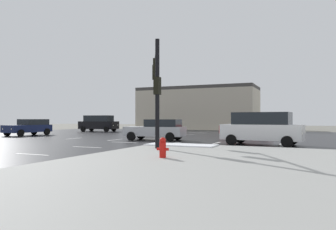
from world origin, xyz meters
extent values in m
plane|color=slate|center=(0.00, 0.00, 0.00)|extent=(120.00, 120.00, 0.00)
cube|color=#232326|center=(0.00, 0.00, 0.01)|extent=(44.00, 44.00, 0.02)
cube|color=#9E9E99|center=(12.00, -12.00, 0.07)|extent=(18.00, 18.00, 0.14)
cube|color=white|center=(5.00, -4.00, 0.17)|extent=(4.00, 1.60, 0.06)
cube|color=silver|center=(0.00, -10.00, 0.02)|extent=(2.00, 0.15, 0.01)
cube|color=silver|center=(0.00, -6.00, 0.02)|extent=(2.00, 0.15, 0.01)
cube|color=silver|center=(0.00, -2.00, 0.02)|extent=(2.00, 0.15, 0.01)
cube|color=silver|center=(0.00, 2.00, 0.02)|extent=(2.00, 0.15, 0.01)
cube|color=silver|center=(0.00, 6.00, 0.02)|extent=(2.00, 0.15, 0.01)
cube|color=silver|center=(0.00, 10.00, 0.02)|extent=(2.00, 0.15, 0.01)
cube|color=silver|center=(0.00, 14.00, 0.02)|extent=(2.00, 0.15, 0.01)
cube|color=silver|center=(0.00, 18.00, 0.02)|extent=(2.00, 0.15, 0.01)
cube|color=silver|center=(-14.00, 0.00, 0.02)|extent=(0.15, 2.00, 0.01)
cube|color=silver|center=(-10.00, 0.00, 0.02)|extent=(0.15, 2.00, 0.01)
cube|color=silver|center=(-6.00, 0.00, 0.02)|extent=(0.15, 2.00, 0.01)
cube|color=silver|center=(-2.00, 0.00, 0.02)|extent=(0.15, 2.00, 0.01)
cube|color=silver|center=(2.00, 0.00, 0.02)|extent=(0.15, 2.00, 0.01)
cube|color=silver|center=(6.00, 0.00, 0.02)|extent=(0.15, 2.00, 0.01)
cube|color=silver|center=(10.00, 0.00, 0.02)|extent=(0.15, 2.00, 0.01)
cube|color=silver|center=(3.50, -4.00, 0.02)|extent=(0.45, 7.00, 0.01)
cylinder|color=black|center=(4.54, -6.15, 2.94)|extent=(0.22, 0.22, 5.61)
cylinder|color=black|center=(3.32, -3.80, 5.35)|extent=(2.57, 4.77, 0.14)
cube|color=black|center=(3.44, -4.03, 4.72)|extent=(0.45, 0.41, 0.95)
sphere|color=red|center=(3.37, -3.89, 5.01)|extent=(0.20, 0.20, 0.20)
cube|color=black|center=(2.34, -1.91, 4.72)|extent=(0.45, 0.41, 0.95)
sphere|color=red|center=(2.27, -1.77, 5.01)|extent=(0.20, 0.20, 0.20)
cube|color=black|center=(4.54, -6.15, 3.34)|extent=(0.28, 0.36, 0.90)
cylinder|color=red|center=(6.41, -9.55, 0.44)|extent=(0.26, 0.26, 0.60)
sphere|color=red|center=(6.41, -9.55, 0.81)|extent=(0.25, 0.25, 0.25)
cylinder|color=red|center=(6.23, -9.55, 0.47)|extent=(0.12, 0.11, 0.11)
cylinder|color=red|center=(6.59, -9.55, 0.47)|extent=(0.12, 0.11, 0.11)
cube|color=#BCB29E|center=(-4.46, 27.58, 3.04)|extent=(18.31, 8.00, 6.08)
cube|color=#3F3D3A|center=(-4.46, 27.58, 6.33)|extent=(18.31, 8.00, 0.50)
cube|color=white|center=(8.99, -0.45, 0.82)|extent=(4.97, 2.41, 0.95)
cube|color=black|center=(8.99, -0.45, 1.67)|extent=(3.52, 2.11, 0.75)
cylinder|color=black|center=(10.71, 0.36, 0.35)|extent=(0.68, 0.28, 0.66)
cylinder|color=black|center=(10.51, -1.58, 0.35)|extent=(0.68, 0.28, 0.66)
cylinder|color=black|center=(7.46, 0.68, 0.35)|extent=(0.68, 0.28, 0.66)
cylinder|color=black|center=(7.27, -1.26, 0.35)|extent=(0.68, 0.28, 0.66)
sphere|color=white|center=(11.39, -0.05, 0.82)|extent=(0.18, 0.18, 0.18)
sphere|color=white|center=(11.26, -1.30, 0.82)|extent=(0.18, 0.18, 0.18)
cube|color=#B21919|center=(6.57, 7.80, 0.70)|extent=(4.67, 2.29, 0.70)
cube|color=black|center=(7.24, 7.87, 1.33)|extent=(2.65, 1.92, 0.55)
cylinder|color=black|center=(5.15, 6.73, 0.35)|extent=(0.68, 0.29, 0.66)
cylinder|color=black|center=(4.94, 8.52, 0.35)|extent=(0.68, 0.29, 0.66)
cylinder|color=black|center=(8.19, 7.07, 0.35)|extent=(0.68, 0.29, 0.66)
cylinder|color=black|center=(7.99, 8.86, 0.35)|extent=(0.68, 0.29, 0.66)
sphere|color=white|center=(4.44, 6.98, 0.70)|extent=(0.18, 0.18, 0.18)
sphere|color=white|center=(4.32, 8.12, 0.70)|extent=(0.18, 0.18, 0.18)
cube|color=#141E47|center=(-13.17, 1.85, 0.70)|extent=(1.98, 4.57, 0.70)
cube|color=black|center=(-13.14, 2.53, 1.33)|extent=(1.75, 2.54, 0.55)
cylinder|color=black|center=(-12.33, 0.29, 0.35)|extent=(0.25, 0.67, 0.66)
cylinder|color=black|center=(-14.13, 0.36, 0.35)|extent=(0.25, 0.67, 0.66)
cylinder|color=black|center=(-12.21, 3.35, 0.35)|extent=(0.25, 0.67, 0.66)
cylinder|color=black|center=(-14.01, 3.42, 0.35)|extent=(0.25, 0.67, 0.66)
sphere|color=white|center=(-12.68, -0.37, 0.70)|extent=(0.18, 0.18, 0.18)
sphere|color=white|center=(-13.83, -0.32, 0.70)|extent=(0.18, 0.18, 0.18)
cube|color=#B7BABF|center=(0.99, 0.82, 0.70)|extent=(4.63, 2.16, 0.70)
cube|color=black|center=(1.66, 0.87, 1.33)|extent=(2.60, 1.85, 0.55)
cylinder|color=black|center=(-0.47, -0.20, 0.35)|extent=(0.68, 0.27, 0.66)
cylinder|color=black|center=(-0.61, 1.59, 0.35)|extent=(0.68, 0.27, 0.66)
cylinder|color=black|center=(2.58, 0.04, 0.35)|extent=(0.68, 0.27, 0.66)
cylinder|color=black|center=(2.44, 1.84, 0.35)|extent=(0.68, 0.27, 0.66)
sphere|color=white|center=(-1.16, 0.06, 0.70)|extent=(0.18, 0.18, 0.18)
sphere|color=white|center=(-1.25, 1.21, 0.70)|extent=(0.18, 0.18, 0.18)
cube|color=black|center=(-12.70, 12.60, 0.82)|extent=(4.97, 2.42, 0.95)
cube|color=black|center=(-12.70, 12.60, 1.67)|extent=(3.52, 2.12, 0.75)
cylinder|color=black|center=(-11.17, 13.73, 0.35)|extent=(0.68, 0.28, 0.66)
cylinder|color=black|center=(-10.98, 11.79, 0.35)|extent=(0.68, 0.28, 0.66)
cylinder|color=black|center=(-14.42, 13.40, 0.35)|extent=(0.68, 0.28, 0.66)
cylinder|color=black|center=(-14.22, 11.46, 0.35)|extent=(0.68, 0.28, 0.66)
sphere|color=white|center=(-10.42, 13.45, 0.82)|extent=(0.18, 0.18, 0.18)
sphere|color=white|center=(-10.30, 12.21, 0.82)|extent=(0.18, 0.18, 0.18)
camera|label=1|loc=(11.59, -20.84, 1.67)|focal=34.07mm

